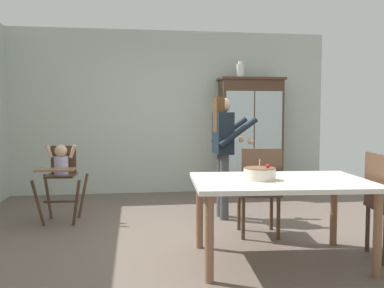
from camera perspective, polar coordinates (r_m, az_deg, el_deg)
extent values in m
plane|color=#66564C|center=(4.62, 0.01, -12.47)|extent=(6.24, 6.24, 0.00)
cube|color=beige|center=(7.04, -3.01, 4.35)|extent=(5.32, 0.06, 2.70)
cube|color=#4C3323|center=(7.04, 7.98, 0.97)|extent=(1.01, 0.42, 1.88)
cube|color=#4C3323|center=(7.05, 8.06, 8.77)|extent=(1.07, 0.48, 0.04)
cube|color=silver|center=(6.77, 6.56, 1.65)|extent=(0.46, 0.01, 1.31)
cube|color=silver|center=(6.90, 10.38, 1.66)|extent=(0.46, 0.01, 1.31)
cube|color=#4C3323|center=(7.04, 7.99, 1.73)|extent=(0.93, 0.36, 0.02)
cylinder|color=white|center=(7.02, 6.60, 9.88)|extent=(0.13, 0.13, 0.22)
cylinder|color=white|center=(7.03, 6.61, 10.97)|extent=(0.07, 0.07, 0.05)
cylinder|color=#4C3323|center=(5.23, -20.30, -7.61)|extent=(0.14, 0.13, 0.56)
cylinder|color=#4C3323|center=(5.12, -15.52, -7.74)|extent=(0.13, 0.14, 0.56)
cylinder|color=#4C3323|center=(5.64, -19.07, -6.73)|extent=(0.13, 0.14, 0.56)
cylinder|color=#4C3323|center=(5.55, -14.64, -6.82)|extent=(0.14, 0.13, 0.56)
cube|color=#4C3323|center=(5.39, -17.37, -7.50)|extent=(0.42, 0.07, 0.02)
cube|color=#4C3323|center=(5.33, -17.45, -4.13)|extent=(0.36, 0.36, 0.02)
cube|color=#4C3323|center=(5.46, -17.12, -2.00)|extent=(0.31, 0.05, 0.34)
cube|color=brown|center=(5.06, -18.16, -3.35)|extent=(0.45, 0.27, 0.02)
cylinder|color=#B2ADD1|center=(5.34, -17.43, -2.80)|extent=(0.17, 0.17, 0.22)
sphere|color=tan|center=(5.32, -17.47, -0.90)|extent=(0.15, 0.15, 0.15)
cylinder|color=tan|center=(5.35, -18.93, -0.98)|extent=(0.10, 0.05, 0.17)
cylinder|color=tan|center=(5.29, -15.99, -0.97)|extent=(0.10, 0.05, 0.17)
cylinder|color=#47474C|center=(5.25, 4.44, -5.88)|extent=(0.11, 0.11, 0.82)
cylinder|color=#47474C|center=(5.41, 3.98, -5.58)|extent=(0.11, 0.11, 0.82)
cube|color=#19232D|center=(5.26, 4.24, 1.49)|extent=(0.21, 0.37, 0.52)
cube|color=white|center=(5.28, 5.34, 1.50)|extent=(0.01, 0.06, 0.49)
sphere|color=tan|center=(5.25, 4.26, 5.31)|extent=(0.19, 0.19, 0.19)
cube|color=brown|center=(5.24, 3.67, 4.00)|extent=(0.11, 0.20, 0.44)
cylinder|color=#19232D|center=(5.10, 6.34, 1.59)|extent=(0.49, 0.09, 0.37)
sphere|color=tan|center=(5.15, 8.03, 0.38)|extent=(0.08, 0.08, 0.08)
cylinder|color=#19232D|center=(5.49, 5.13, 1.78)|extent=(0.49, 0.09, 0.37)
sphere|color=tan|center=(5.54, 6.72, 0.65)|extent=(0.08, 0.08, 0.08)
cube|color=silver|center=(3.79, 11.94, -5.06)|extent=(1.61, 1.14, 0.04)
cylinder|color=brown|center=(3.33, 2.39, -12.79)|extent=(0.07, 0.07, 0.70)
cylinder|color=brown|center=(3.73, 24.01, -11.29)|extent=(0.07, 0.07, 0.70)
cylinder|color=brown|center=(4.16, 1.04, -9.37)|extent=(0.07, 0.07, 0.70)
cylinder|color=brown|center=(4.48, 18.79, -8.59)|extent=(0.07, 0.07, 0.70)
cylinder|color=beige|center=(3.73, 9.20, -4.08)|extent=(0.28, 0.28, 0.10)
cylinder|color=brown|center=(3.73, 9.21, -3.26)|extent=(0.27, 0.27, 0.01)
cylinder|color=#F2E5CC|center=(3.72, 9.22, -2.74)|extent=(0.01, 0.01, 0.06)
cone|color=yellow|center=(3.72, 9.23, -2.10)|extent=(0.02, 0.02, 0.02)
sphere|color=red|center=(3.71, 10.31, -2.96)|extent=(0.04, 0.04, 0.04)
cylinder|color=#4C3323|center=(4.89, 10.79, -8.88)|extent=(0.04, 0.04, 0.45)
cylinder|color=#4C3323|center=(4.84, 6.43, -8.99)|extent=(0.04, 0.04, 0.45)
cylinder|color=#4C3323|center=(4.54, 11.71, -9.91)|extent=(0.04, 0.04, 0.45)
cylinder|color=#4C3323|center=(4.48, 7.01, -10.05)|extent=(0.04, 0.04, 0.45)
cube|color=#473D38|center=(4.63, 9.02, -6.56)|extent=(0.49, 0.49, 0.03)
cube|color=#4C3323|center=(4.40, 9.48, -3.77)|extent=(0.42, 0.10, 0.48)
cylinder|color=#4C3323|center=(4.44, 11.91, -3.74)|extent=(0.03, 0.03, 0.48)
cylinder|color=#4C3323|center=(4.37, 7.02, -3.79)|extent=(0.03, 0.03, 0.48)
cylinder|color=#4C3323|center=(4.41, 22.85, -10.58)|extent=(0.04, 0.04, 0.45)
cube|color=#4C3323|center=(4.14, 23.84, -4.56)|extent=(0.10, 0.42, 0.48)
cylinder|color=#4C3323|center=(4.31, 22.83, -4.19)|extent=(0.03, 0.03, 0.48)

